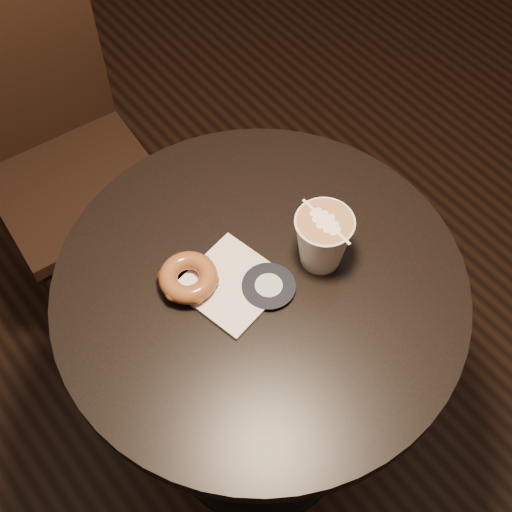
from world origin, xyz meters
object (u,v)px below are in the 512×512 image
object	(u,v)px
pastry_bag	(232,284)
doughnut	(188,277)
chair	(51,133)
cafe_table	(260,337)
latte_cup	(322,240)

from	to	relation	value
pastry_bag	doughnut	world-z (taller)	doughnut
chair	pastry_bag	xyz separation A→B (m)	(0.01, -0.70, 0.22)
chair	doughnut	world-z (taller)	chair
cafe_table	pastry_bag	world-z (taller)	pastry_bag
cafe_table	pastry_bag	bearing A→B (deg)	145.43
cafe_table	chair	xyz separation A→B (m)	(-0.04, 0.73, -0.02)
pastry_bag	latte_cup	distance (m)	0.17
cafe_table	chair	distance (m)	0.73
pastry_bag	latte_cup	size ratio (longest dim) A/B	1.34
chair	latte_cup	xyz separation A→B (m)	(0.16, -0.75, 0.27)
cafe_table	latte_cup	distance (m)	0.28
pastry_bag	doughnut	bearing A→B (deg)	128.75
pastry_bag	doughnut	xyz separation A→B (m)	(-0.05, 0.05, 0.02)
chair	doughnut	xyz separation A→B (m)	(-0.05, -0.65, 0.24)
doughnut	pastry_bag	bearing A→B (deg)	-39.83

